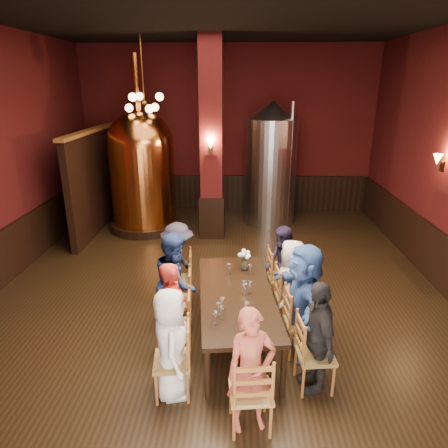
{
  "coord_description": "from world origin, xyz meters",
  "views": [
    {
      "loc": [
        0.33,
        -6.29,
        3.51
      ],
      "look_at": [
        0.08,
        0.2,
        1.21
      ],
      "focal_mm": 32.0,
      "sensor_mm": 36.0,
      "label": 1
    }
  ],
  "objects_px": {
    "steel_vessel": "(271,164)",
    "dining_table": "(236,297)",
    "copper_kettle": "(142,170)",
    "person_0": "(171,344)",
    "rose_vase": "(245,257)",
    "person_1": "(174,312)",
    "person_2": "(176,283)"
  },
  "relations": [
    {
      "from": "person_1",
      "to": "rose_vase",
      "type": "height_order",
      "value": "person_1"
    },
    {
      "from": "person_1",
      "to": "copper_kettle",
      "type": "distance_m",
      "value": 5.32
    },
    {
      "from": "person_0",
      "to": "copper_kettle",
      "type": "bearing_deg",
      "value": 4.73
    },
    {
      "from": "dining_table",
      "to": "person_1",
      "type": "relative_size",
      "value": 1.8
    },
    {
      "from": "steel_vessel",
      "to": "person_0",
      "type": "bearing_deg",
      "value": -103.95
    },
    {
      "from": "person_0",
      "to": "rose_vase",
      "type": "relative_size",
      "value": 4.04
    },
    {
      "from": "person_0",
      "to": "steel_vessel",
      "type": "height_order",
      "value": "steel_vessel"
    },
    {
      "from": "steel_vessel",
      "to": "rose_vase",
      "type": "distance_m",
      "value": 4.57
    },
    {
      "from": "person_0",
      "to": "rose_vase",
      "type": "distance_m",
      "value": 2.03
    },
    {
      "from": "copper_kettle",
      "to": "steel_vessel",
      "type": "xyz_separation_m",
      "value": [
        3.17,
        0.6,
        0.04
      ]
    },
    {
      "from": "person_0",
      "to": "person_1",
      "type": "distance_m",
      "value": 0.67
    },
    {
      "from": "rose_vase",
      "to": "dining_table",
      "type": "bearing_deg",
      "value": -99.07
    },
    {
      "from": "person_0",
      "to": "steel_vessel",
      "type": "bearing_deg",
      "value": -24.93
    },
    {
      "from": "person_0",
      "to": "copper_kettle",
      "type": "height_order",
      "value": "copper_kettle"
    },
    {
      "from": "copper_kettle",
      "to": "rose_vase",
      "type": "xyz_separation_m",
      "value": [
        2.46,
        -3.88,
        -0.54
      ]
    },
    {
      "from": "person_0",
      "to": "copper_kettle",
      "type": "xyz_separation_m",
      "value": [
        -1.6,
        5.7,
        0.82
      ]
    },
    {
      "from": "steel_vessel",
      "to": "dining_table",
      "type": "bearing_deg",
      "value": -98.99
    },
    {
      "from": "dining_table",
      "to": "person_1",
      "type": "xyz_separation_m",
      "value": [
        -0.81,
        -0.42,
        0.01
      ]
    },
    {
      "from": "person_2",
      "to": "copper_kettle",
      "type": "bearing_deg",
      "value": 14.02
    },
    {
      "from": "dining_table",
      "to": "person_1",
      "type": "distance_m",
      "value": 0.91
    },
    {
      "from": "dining_table",
      "to": "steel_vessel",
      "type": "height_order",
      "value": "steel_vessel"
    },
    {
      "from": "person_0",
      "to": "steel_vessel",
      "type": "distance_m",
      "value": 6.55
    },
    {
      "from": "person_2",
      "to": "steel_vessel",
      "type": "relative_size",
      "value": 0.5
    },
    {
      "from": "steel_vessel",
      "to": "copper_kettle",
      "type": "bearing_deg",
      "value": -169.24
    },
    {
      "from": "person_1",
      "to": "copper_kettle",
      "type": "height_order",
      "value": "copper_kettle"
    },
    {
      "from": "person_1",
      "to": "steel_vessel",
      "type": "xyz_separation_m",
      "value": [
        1.64,
        5.63,
        0.86
      ]
    },
    {
      "from": "copper_kettle",
      "to": "steel_vessel",
      "type": "bearing_deg",
      "value": 10.76
    },
    {
      "from": "person_1",
      "to": "person_2",
      "type": "height_order",
      "value": "person_2"
    },
    {
      "from": "copper_kettle",
      "to": "rose_vase",
      "type": "relative_size",
      "value": 12.17
    },
    {
      "from": "copper_kettle",
      "to": "dining_table",
      "type": "bearing_deg",
      "value": -63.09
    },
    {
      "from": "person_0",
      "to": "rose_vase",
      "type": "bearing_deg",
      "value": -36.19
    },
    {
      "from": "person_2",
      "to": "rose_vase",
      "type": "relative_size",
      "value": 4.54
    }
  ]
}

